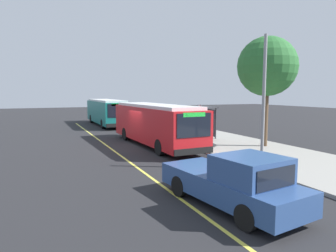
# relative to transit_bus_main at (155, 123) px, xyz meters

# --- Properties ---
(ground_plane) EXTENTS (120.00, 120.00, 0.00)m
(ground_plane) POSITION_rel_transit_bus_main_xyz_m (-0.54, -1.01, -1.62)
(ground_plane) COLOR #232326
(sidewalk_curb) EXTENTS (44.00, 6.40, 0.15)m
(sidewalk_curb) POSITION_rel_transit_bus_main_xyz_m (-0.54, 4.99, -1.54)
(sidewalk_curb) COLOR gray
(sidewalk_curb) RESTS_ON ground_plane
(lane_stripe_center) EXTENTS (36.00, 0.14, 0.01)m
(lane_stripe_center) POSITION_rel_transit_bus_main_xyz_m (-0.54, -3.21, -1.61)
(lane_stripe_center) COLOR #E0D64C
(lane_stripe_center) RESTS_ON ground_plane
(transit_bus_main) EXTENTS (10.95, 2.99, 2.95)m
(transit_bus_main) POSITION_rel_transit_bus_main_xyz_m (0.00, 0.00, 0.00)
(transit_bus_main) COLOR red
(transit_bus_main) RESTS_ON ground_plane
(transit_bus_second) EXTENTS (11.09, 2.64, 2.95)m
(transit_bus_second) POSITION_rel_transit_bus_main_xyz_m (-15.03, -0.19, 0.00)
(transit_bus_second) COLOR #146B66
(transit_bus_second) RESTS_ON ground_plane
(pickup_truck) EXTENTS (5.62, 2.73, 1.85)m
(pickup_truck) POSITION_rel_transit_bus_main_xyz_m (12.07, -1.96, -0.76)
(pickup_truck) COLOR #2D4C84
(pickup_truck) RESTS_ON ground_plane
(bus_shelter) EXTENTS (2.90, 1.60, 2.48)m
(bus_shelter) POSITION_rel_transit_bus_main_xyz_m (-1.68, 4.71, 0.30)
(bus_shelter) COLOR #333338
(bus_shelter) RESTS_ON sidewalk_curb
(waiting_bench) EXTENTS (1.60, 0.48, 0.95)m
(waiting_bench) POSITION_rel_transit_bus_main_xyz_m (-1.57, 4.59, -0.98)
(waiting_bench) COLOR brown
(waiting_bench) RESTS_ON sidewalk_curb
(route_sign_post) EXTENTS (0.44, 0.08, 2.80)m
(route_sign_post) POSITION_rel_transit_bus_main_xyz_m (1.62, 2.74, 0.34)
(route_sign_post) COLOR #333338
(route_sign_post) RESTS_ON sidewalk_curb
(pedestrian_commuter) EXTENTS (0.24, 0.40, 1.69)m
(pedestrian_commuter) POSITION_rel_transit_bus_main_xyz_m (-3.57, 3.43, -0.50)
(pedestrian_commuter) COLOR #282D47
(pedestrian_commuter) RESTS_ON sidewalk_curb
(street_tree_near_shelter) EXTENTS (3.95, 3.95, 7.34)m
(street_tree_near_shelter) POSITION_rel_transit_bus_main_xyz_m (3.95, 6.46, 3.87)
(street_tree_near_shelter) COLOR brown
(street_tree_near_shelter) RESTS_ON sidewalk_curb
(utility_pole) EXTENTS (0.16, 0.16, 6.40)m
(utility_pole) POSITION_rel_transit_bus_main_xyz_m (8.42, 2.35, 1.73)
(utility_pole) COLOR gray
(utility_pole) RESTS_ON sidewalk_curb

